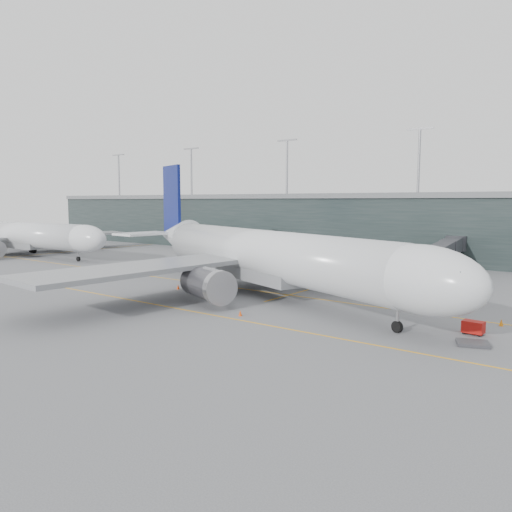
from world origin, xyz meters
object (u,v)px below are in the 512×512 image
Objects in this scene: second_aircraft at (22,235)px; gse_cart at (473,327)px; jet_bridge at (449,252)px; main_aircraft at (263,255)px.

second_aircraft is 30.32× the size of gse_cart.
main_aircraft is at bearing -128.82° from jet_bridge.
main_aircraft is 34.29m from jet_bridge.
jet_bridge reaches higher than gse_cart.
jet_bridge is 0.68× the size of second_aircraft.
gse_cart is at bearing -78.51° from jet_bridge.
second_aircraft reaches higher than gse_cart.
main_aircraft is 30.52m from gse_cart.
main_aircraft reaches higher than jet_bridge.
second_aircraft is at bearing -163.92° from main_aircraft.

